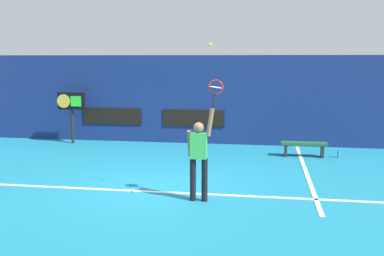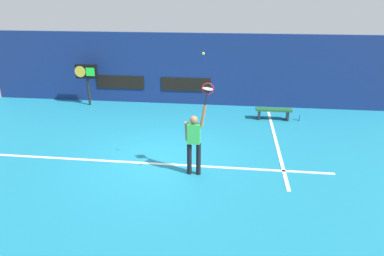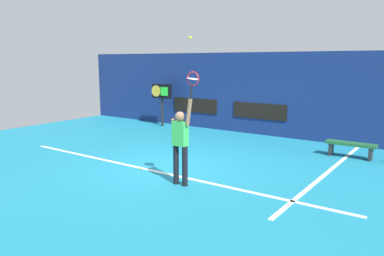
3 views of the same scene
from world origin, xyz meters
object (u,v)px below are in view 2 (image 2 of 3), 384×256
(tennis_racket, at_px, (208,90))
(tennis_ball, at_px, (203,54))
(tennis_player, at_px, (194,140))
(spare_ball, at_px, (142,163))
(court_bench, at_px, (273,111))
(scoreboard_clock, at_px, (87,73))
(water_bottle, at_px, (300,118))

(tennis_racket, height_order, tennis_ball, tennis_ball)
(tennis_player, distance_m, spare_ball, 1.88)
(tennis_player, bearing_deg, spare_ball, 167.06)
(court_bench, bearing_deg, scoreboard_clock, 172.88)
(tennis_ball, xyz_separation_m, scoreboard_clock, (-5.62, 5.75, -1.86))
(scoreboard_clock, bearing_deg, court_bench, -7.12)
(water_bottle, bearing_deg, tennis_player, -126.88)
(spare_ball, bearing_deg, tennis_ball, -8.86)
(tennis_racket, xyz_separation_m, tennis_ball, (-0.13, 0.09, 0.89))
(tennis_ball, relative_size, spare_ball, 1.00)
(tennis_racket, relative_size, court_bench, 0.44)
(scoreboard_clock, relative_size, court_bench, 1.30)
(court_bench, bearing_deg, tennis_player, -118.13)
(tennis_ball, relative_size, court_bench, 0.05)
(tennis_player, relative_size, spare_ball, 29.27)
(water_bottle, bearing_deg, court_bench, 180.00)
(spare_ball, bearing_deg, court_bench, 47.13)
(tennis_racket, distance_m, water_bottle, 6.27)
(tennis_player, relative_size, court_bench, 1.42)
(tennis_player, bearing_deg, scoreboard_clock, 132.80)
(tennis_ball, xyz_separation_m, water_bottle, (3.41, 4.75, -3.16))
(court_bench, height_order, spare_ball, court_bench)
(tennis_racket, height_order, spare_ball, tennis_racket)
(spare_ball, bearing_deg, tennis_racket, -10.80)
(court_bench, relative_size, spare_ball, 20.59)
(tennis_player, bearing_deg, tennis_racket, -0.71)
(tennis_racket, bearing_deg, tennis_player, 179.29)
(tennis_ball, distance_m, court_bench, 6.07)
(tennis_ball, height_order, court_bench, tennis_ball)
(scoreboard_clock, height_order, court_bench, scoreboard_clock)
(tennis_racket, relative_size, tennis_ball, 9.14)
(scoreboard_clock, height_order, water_bottle, scoreboard_clock)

